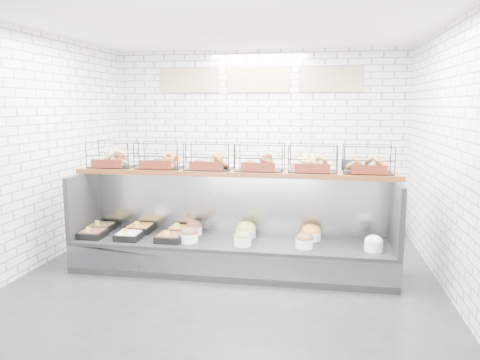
# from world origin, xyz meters

# --- Properties ---
(ground) EXTENTS (5.50, 5.50, 0.00)m
(ground) POSITION_xyz_m (0.00, 0.00, 0.00)
(ground) COLOR black
(ground) RESTS_ON ground
(room_shell) EXTENTS (5.02, 5.51, 3.01)m
(room_shell) POSITION_xyz_m (0.00, 0.60, 2.06)
(room_shell) COLOR silver
(room_shell) RESTS_ON ground
(display_case) EXTENTS (4.00, 0.90, 1.20)m
(display_case) POSITION_xyz_m (-0.02, 0.35, 0.33)
(display_case) COLOR black
(display_case) RESTS_ON ground
(bagel_shelf) EXTENTS (4.10, 0.50, 0.40)m
(bagel_shelf) POSITION_xyz_m (-0.00, 0.52, 1.38)
(bagel_shelf) COLOR #4D2710
(bagel_shelf) RESTS_ON display_case
(prep_counter) EXTENTS (4.00, 0.60, 1.20)m
(prep_counter) POSITION_xyz_m (-0.00, 2.43, 0.47)
(prep_counter) COLOR #93969B
(prep_counter) RESTS_ON ground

